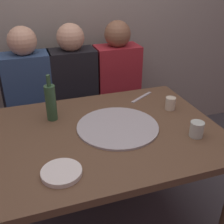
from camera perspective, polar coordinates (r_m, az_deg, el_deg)
ground_plane at (r=2.02m, az=-1.52°, el=-21.65°), size 8.00×8.00×0.00m
back_wall at (r=2.42m, az=-10.43°, el=21.81°), size 6.00×0.10×2.60m
dining_table at (r=1.59m, az=-1.81°, el=-6.36°), size 1.30×0.96×0.72m
pizza_tray at (r=1.57m, az=1.16°, el=-3.03°), size 0.46×0.46×0.01m
wine_bottle at (r=1.65m, az=-12.49°, el=2.02°), size 0.06×0.06×0.28m
tumbler_far at (r=1.55m, az=17.05°, el=-3.41°), size 0.07×0.07×0.08m
wine_glass at (r=1.80m, az=11.93°, el=1.76°), size 0.06×0.06×0.08m
plate_stack at (r=1.26m, az=-10.36°, el=-12.16°), size 0.18×0.18×0.02m
table_knife at (r=1.95m, az=6.12°, el=3.06°), size 0.20×0.13×0.01m
chair_left at (r=2.37m, az=-16.18°, el=1.11°), size 0.44×0.44×0.90m
chair_middle at (r=2.40m, az=-7.98°, el=2.32°), size 0.44×0.44×0.90m
chair_right at (r=2.49m, az=0.56°, el=3.53°), size 0.44×0.44×0.90m
guest_in_sweater at (r=2.18m, az=-16.32°, el=2.42°), size 0.36×0.56×1.17m
guest_in_beanie at (r=2.21m, az=-7.41°, el=3.72°), size 0.36×0.56×1.17m
guest_by_wall at (r=2.30m, az=1.81°, el=4.97°), size 0.36×0.56×1.17m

